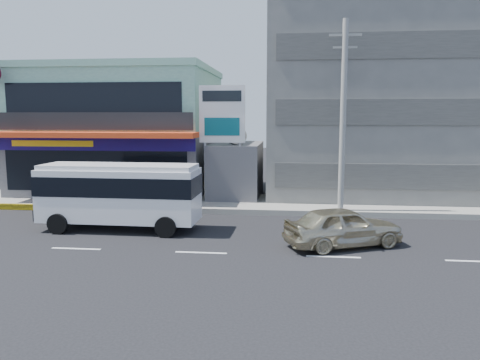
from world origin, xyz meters
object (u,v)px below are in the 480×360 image
object	(u,v)px
shop_building	(124,134)
utility_pole_near	(343,117)
concrete_building	(393,88)
satellite_dish	(235,143)
motorcycle_rider	(141,207)
minibus	(120,191)
billboard	(222,121)
sedan	(343,227)

from	to	relation	value
shop_building	utility_pole_near	xyz separation A→B (m)	(14.00, -6.55, 1.15)
concrete_building	satellite_dish	world-z (taller)	concrete_building
concrete_building	motorcycle_rider	world-z (taller)	concrete_building
minibus	motorcycle_rider	distance (m)	2.34
billboard	motorcycle_rider	bearing A→B (deg)	-132.48
satellite_dish	motorcycle_rider	bearing A→B (deg)	-125.56
billboard	minibus	distance (m)	7.76
billboard	minibus	size ratio (longest dim) A/B	0.95
concrete_building	billboard	distance (m)	12.17
minibus	concrete_building	bearing A→B (deg)	39.28
billboard	sedan	xyz separation A→B (m)	(6.00, -7.70, -4.12)
concrete_building	motorcycle_rider	distance (m)	18.24
minibus	shop_building	bearing A→B (deg)	108.73
shop_building	motorcycle_rider	bearing A→B (deg)	-65.69
concrete_building	utility_pole_near	size ratio (longest dim) A/B	1.60
concrete_building	satellite_dish	size ratio (longest dim) A/B	10.67
billboard	shop_building	bearing A→B (deg)	147.68
shop_building	satellite_dish	xyz separation A→B (m)	(8.00, -2.95, -0.42)
utility_pole_near	minibus	bearing A→B (deg)	-158.18
concrete_building	satellite_dish	distance (m)	11.30
shop_building	minibus	world-z (taller)	shop_building
utility_pole_near	motorcycle_rider	size ratio (longest dim) A/B	4.86
minibus	motorcycle_rider	bearing A→B (deg)	82.02
concrete_building	sedan	bearing A→B (deg)	-108.44
satellite_dish	minibus	bearing A→B (deg)	-119.42
motorcycle_rider	minibus	bearing A→B (deg)	-97.98
minibus	sedan	size ratio (longest dim) A/B	1.53
sedan	minibus	bearing A→B (deg)	56.83
minibus	sedan	distance (m)	10.07
shop_building	minibus	xyz separation A→B (m)	(3.63, -10.70, -2.19)
minibus	utility_pole_near	bearing A→B (deg)	21.82
minibus	sedan	xyz separation A→B (m)	(9.87, -1.75, -0.99)
satellite_dish	minibus	size ratio (longest dim) A/B	0.21
billboard	satellite_dish	bearing A→B (deg)	74.48
sedan	utility_pole_near	bearing A→B (deg)	-27.99
shop_building	minibus	size ratio (longest dim) A/B	1.71
utility_pole_near	sedan	size ratio (longest dim) A/B	2.10
satellite_dish	motorcycle_rider	size ratio (longest dim) A/B	0.73
utility_pole_near	shop_building	bearing A→B (deg)	154.94
minibus	motorcycle_rider	xyz separation A→B (m)	(0.29, 2.04, -1.12)
motorcycle_rider	sedan	bearing A→B (deg)	-21.53
utility_pole_near	motorcycle_rider	xyz separation A→B (m)	(-10.09, -2.12, -4.47)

